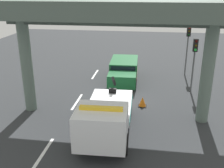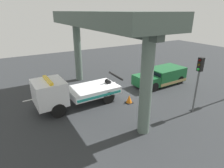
{
  "view_description": "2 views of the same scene",
  "coord_description": "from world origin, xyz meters",
  "px_view_note": "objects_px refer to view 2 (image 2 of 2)",
  "views": [
    {
      "loc": [
        15.97,
        2.06,
        7.41
      ],
      "look_at": [
        0.06,
        -0.26,
        1.43
      ],
      "focal_mm": 42.63,
      "sensor_mm": 36.0,
      "label": 1
    },
    {
      "loc": [
        7.88,
        12.52,
        6.74
      ],
      "look_at": [
        0.63,
        0.02,
        1.09
      ],
      "focal_mm": 30.2,
      "sensor_mm": 36.0,
      "label": 2
    }
  ],
  "objects_px": {
    "traffic_light_mid": "(146,83)",
    "traffic_cone_orange": "(129,99)",
    "towed_van_green": "(162,76)",
    "traffic_light_far": "(199,73)",
    "tow_truck_white": "(69,92)"
  },
  "relations": [
    {
      "from": "tow_truck_white",
      "to": "traffic_light_far",
      "type": "bearing_deg",
      "value": 144.5
    },
    {
      "from": "towed_van_green",
      "to": "traffic_light_mid",
      "type": "xyz_separation_m",
      "value": [
        6.47,
        5.2,
        2.33
      ]
    },
    {
      "from": "towed_van_green",
      "to": "traffic_light_far",
      "type": "bearing_deg",
      "value": 69.21
    },
    {
      "from": "towed_van_green",
      "to": "tow_truck_white",
      "type": "bearing_deg",
      "value": 0.2
    },
    {
      "from": "traffic_light_mid",
      "to": "traffic_cone_orange",
      "type": "bearing_deg",
      "value": -112.59
    },
    {
      "from": "tow_truck_white",
      "to": "towed_van_green",
      "type": "relative_size",
      "value": 1.38
    },
    {
      "from": "traffic_light_far",
      "to": "traffic_cone_orange",
      "type": "relative_size",
      "value": 6.12
    },
    {
      "from": "traffic_light_far",
      "to": "traffic_light_mid",
      "type": "height_order",
      "value": "traffic_light_mid"
    },
    {
      "from": "traffic_cone_orange",
      "to": "towed_van_green",
      "type": "bearing_deg",
      "value": -160.85
    },
    {
      "from": "traffic_light_mid",
      "to": "traffic_cone_orange",
      "type": "relative_size",
      "value": 6.6
    },
    {
      "from": "traffic_light_mid",
      "to": "traffic_cone_orange",
      "type": "distance_m",
      "value": 4.67
    },
    {
      "from": "towed_van_green",
      "to": "traffic_light_far",
      "type": "xyz_separation_m",
      "value": [
        1.97,
        5.2,
        2.11
      ]
    },
    {
      "from": "traffic_light_far",
      "to": "traffic_light_mid",
      "type": "distance_m",
      "value": 4.5
    },
    {
      "from": "tow_truck_white",
      "to": "traffic_cone_orange",
      "type": "bearing_deg",
      "value": 157.64
    },
    {
      "from": "towed_van_green",
      "to": "traffic_light_mid",
      "type": "relative_size",
      "value": 1.24
    }
  ]
}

